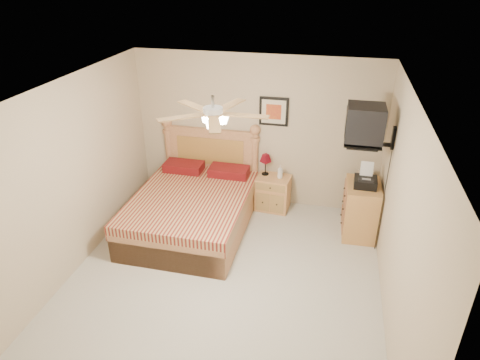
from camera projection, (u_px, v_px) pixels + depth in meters
The scene contains 17 objects.
floor at pixel (223, 282), 5.56m from camera, with size 4.50×4.50×0.00m, color #ADA99C.
ceiling at pixel (218, 94), 4.42m from camera, with size 4.00×4.50×0.04m, color white.
wall_back at pixel (257, 132), 6.94m from camera, with size 4.00×0.04×2.50m, color tan.
wall_front at pixel (138, 352), 3.04m from camera, with size 4.00×0.04×2.50m, color tan.
wall_left at pixel (67, 182), 5.38m from camera, with size 0.04×4.50×2.50m, color tan.
wall_right at pixel (400, 220), 4.59m from camera, with size 0.04×4.50×2.50m, color tan.
bed at pixel (190, 189), 6.37m from camera, with size 1.64×2.15×1.40m, color #A66C42, non-canonical shape.
nightstand at pixel (273, 193), 7.10m from camera, with size 0.54×0.40×0.58m, color #C27B44.
table_lamp at pixel (265, 164), 6.98m from camera, with size 0.20×0.20×0.36m, color #600915, non-canonical shape.
lotion_bottle at pixel (280, 172), 6.89m from camera, with size 0.09×0.09×0.23m, color silver.
framed_picture at pixel (274, 112), 6.70m from camera, with size 0.46×0.04×0.46m, color black.
dresser at pixel (361, 209), 6.39m from camera, with size 0.49×0.70×0.83m, color #BF8D41.
fax_machine at pixel (366, 176), 6.09m from camera, with size 0.32×0.34×0.34m, color black, non-canonical shape.
magazine_lower at pixel (360, 175), 6.45m from camera, with size 0.21×0.28×0.03m, color #AFA28F.
magazine_upper at pixel (361, 173), 6.46m from camera, with size 0.19×0.26×0.02m, color tan.
wall_tv at pixel (377, 127), 5.55m from camera, with size 0.56×0.46×0.58m, color black, non-canonical shape.
ceiling_fan at pixel (213, 113), 4.31m from camera, with size 1.14×1.14×0.28m, color white, non-canonical shape.
Camera 1 is at (1.18, -4.17, 3.74)m, focal length 32.00 mm.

